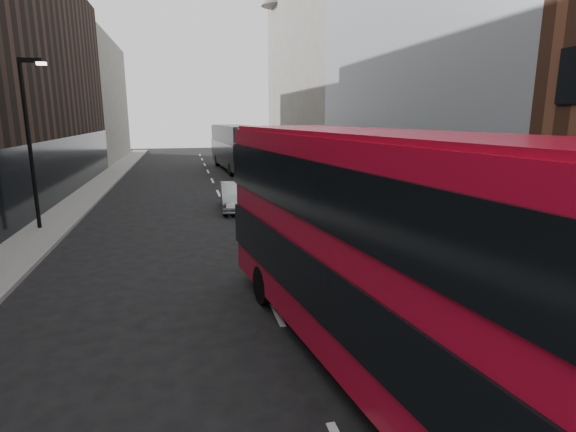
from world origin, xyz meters
TOP-DOWN VIEW (x-y plane):
  - sidewalk_right at (7.50, 25.00)m, footprint 3.00×80.00m
  - sidewalk_left at (-8.00, 25.00)m, footprint 2.00×80.00m
  - building_modern_block at (11.47, 21.00)m, footprint 5.03×22.00m
  - building_victorian at (11.38, 44.00)m, footprint 6.50×24.00m
  - building_left_mid at (-11.50, 30.00)m, footprint 5.00×24.00m
  - building_left_far at (-11.50, 52.00)m, footprint 5.00×20.00m
  - street_lamp at (-8.22, 18.00)m, footprint 1.06×0.22m
  - red_bus at (1.42, 4.80)m, footprint 4.21×11.58m
  - grey_bus at (2.69, 38.36)m, footprint 3.78×12.68m
  - car_a at (2.65, 12.00)m, footprint 2.15×4.69m
  - car_b at (0.50, 20.65)m, footprint 1.72×4.39m
  - car_c at (2.89, 24.00)m, footprint 2.84×5.58m

SIDE VIEW (x-z plane):
  - sidewalk_right at x=7.50m, z-range 0.00..0.15m
  - sidewalk_left at x=-8.00m, z-range 0.00..0.15m
  - car_b at x=0.50m, z-range 0.00..1.42m
  - car_c at x=2.89m, z-range 0.00..1.55m
  - car_a at x=2.65m, z-range 0.00..1.56m
  - grey_bus at x=2.69m, z-range 0.14..4.18m
  - red_bus at x=1.42m, z-range 0.25..4.84m
  - street_lamp at x=-8.22m, z-range 0.68..7.68m
  - building_left_far at x=-11.50m, z-range 0.00..13.00m
  - building_left_mid at x=-11.50m, z-range 0.00..14.00m
  - building_victorian at x=11.38m, z-range -0.84..20.16m
  - building_modern_block at x=11.47m, z-range -0.10..19.90m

